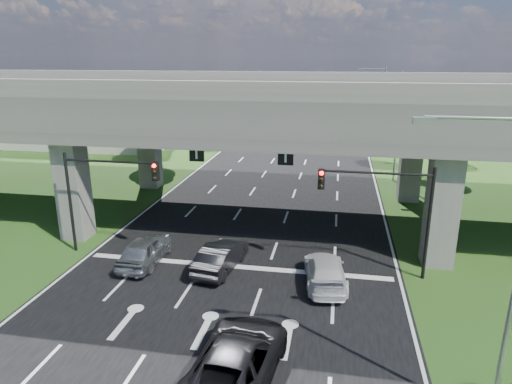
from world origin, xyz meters
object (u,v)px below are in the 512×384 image
(streetlight_near, at_px, (505,255))
(car_dark, at_px, (221,257))
(signal_left, at_px, (102,186))
(car_white, at_px, (325,271))
(streetlight_beyond, at_px, (380,101))
(car_silver, at_px, (145,250))
(streetlight_far, at_px, (394,118))
(signal_right, at_px, (386,201))
(car_trailing, at_px, (237,360))

(streetlight_near, xyz_separation_m, car_dark, (-10.81, 9.00, -5.06))
(signal_left, distance_m, car_white, 13.30)
(streetlight_beyond, bearing_deg, car_dark, -106.29)
(streetlight_near, bearing_deg, car_silver, 149.33)
(streetlight_beyond, distance_m, car_silver, 40.31)
(streetlight_far, bearing_deg, car_white, -103.45)
(streetlight_near, relative_size, car_white, 2.05)
(streetlight_near, height_order, streetlight_far, same)
(signal_right, distance_m, car_trailing, 11.53)
(car_white, bearing_deg, signal_right, -158.92)
(signal_left, distance_m, car_silver, 4.45)
(car_white, bearing_deg, car_trailing, 63.06)
(streetlight_beyond, distance_m, car_white, 38.30)
(signal_right, height_order, streetlight_far, streetlight_far)
(car_dark, relative_size, car_white, 0.94)
(signal_right, xyz_separation_m, streetlight_beyond, (2.27, 36.06, 1.66))
(streetlight_near, height_order, car_silver, streetlight_near)
(streetlight_near, relative_size, car_trailing, 1.64)
(streetlight_near, relative_size, car_silver, 2.17)
(signal_left, relative_size, car_trailing, 0.98)
(streetlight_near, distance_m, streetlight_beyond, 46.00)
(streetlight_near, relative_size, car_dark, 2.18)
(car_silver, height_order, car_dark, car_silver)
(streetlight_far, distance_m, car_white, 22.80)
(streetlight_beyond, distance_m, car_dark, 38.88)
(car_white, bearing_deg, streetlight_near, 114.52)
(streetlight_beyond, height_order, car_trailing, streetlight_beyond)
(car_silver, xyz_separation_m, car_trailing, (7.16, -8.50, 0.07))
(streetlight_near, bearing_deg, streetlight_beyond, 90.00)
(streetlight_near, xyz_separation_m, car_trailing, (-8.01, 0.50, -4.97))
(car_white, height_order, car_trailing, car_trailing)
(signal_right, xyz_separation_m, car_white, (-2.89, -1.55, -3.45))
(streetlight_near, distance_m, car_white, 11.10)
(signal_left, bearing_deg, signal_right, 0.00)
(signal_left, bearing_deg, streetlight_beyond, 63.57)
(streetlight_beyond, relative_size, car_dark, 2.18)
(signal_left, xyz_separation_m, car_white, (12.76, -1.55, -3.45))
(car_trailing, bearing_deg, car_white, -104.69)
(signal_left, distance_m, car_dark, 7.94)
(streetlight_far, relative_size, car_silver, 2.17)
(streetlight_far, xyz_separation_m, streetlight_beyond, (0.00, 16.00, 0.00))
(signal_right, xyz_separation_m, streetlight_near, (2.27, -9.94, 1.66))
(streetlight_beyond, relative_size, car_white, 2.05)
(car_dark, distance_m, car_white, 5.68)
(signal_right, relative_size, car_dark, 1.31)
(car_silver, distance_m, car_dark, 4.37)
(signal_left, bearing_deg, car_dark, -7.55)
(car_trailing, bearing_deg, signal_left, -38.45)
(streetlight_beyond, bearing_deg, car_white, -97.82)
(car_silver, bearing_deg, car_dark, 179.90)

